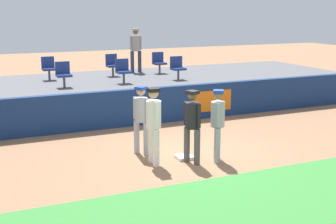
{
  "coord_description": "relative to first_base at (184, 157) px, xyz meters",
  "views": [
    {
      "loc": [
        -4.98,
        -10.01,
        3.7
      ],
      "look_at": [
        -0.16,
        0.85,
        1.0
      ],
      "focal_mm": 48.87,
      "sensor_mm": 36.0,
      "label": 1
    }
  ],
  "objects": [
    {
      "name": "player_coach_visitor",
      "position": [
        -0.84,
        0.8,
        0.99
      ],
      "size": [
        0.46,
        0.46,
        1.78
      ],
      "rotation": [
        0.0,
        0.0,
        -1.03
      ],
      "color": "#9EA3AD",
      "rests_on": "ground_plane"
    },
    {
      "name": "ground_plane",
      "position": [
        0.16,
        0.15,
        -0.04
      ],
      "size": [
        60.0,
        60.0,
        0.0
      ],
      "primitive_type": "plane",
      "color": "#936B4C"
    },
    {
      "name": "player_fielder_home",
      "position": [
        -0.85,
        -0.08,
        1.05
      ],
      "size": [
        0.37,
        0.58,
        1.88
      ],
      "rotation": [
        0.0,
        0.0,
        -1.62
      ],
      "color": "white",
      "rests_on": "ground_plane"
    },
    {
      "name": "player_umpire",
      "position": [
        0.02,
        -0.38,
        1.01
      ],
      "size": [
        0.45,
        0.47,
        1.8
      ],
      "rotation": [
        0.0,
        0.0,
        -1.17
      ],
      "color": "#4C4C51",
      "rests_on": "ground_plane"
    },
    {
      "name": "seat_back_left",
      "position": [
        -2.09,
        6.95,
        1.59
      ],
      "size": [
        0.46,
        0.44,
        0.84
      ],
      "color": "#4C4C51",
      "rests_on": "bleacher_platform"
    },
    {
      "name": "grass_foreground_strip",
      "position": [
        0.16,
        -2.89,
        -0.04
      ],
      "size": [
        18.0,
        2.8,
        0.01
      ],
      "primitive_type": "cube",
      "color": "#388438",
      "rests_on": "ground_plane"
    },
    {
      "name": "seat_front_right",
      "position": [
        2.22,
        5.15,
        1.59
      ],
      "size": [
        0.47,
        0.44,
        0.84
      ],
      "color": "#4C4C51",
      "rests_on": "bleacher_platform"
    },
    {
      "name": "seat_back_right",
      "position": [
        2.24,
        6.95,
        1.59
      ],
      "size": [
        0.48,
        0.44,
        0.84
      ],
      "color": "#4C4C51",
      "rests_on": "bleacher_platform"
    },
    {
      "name": "seat_front_left",
      "position": [
        -1.92,
        5.15,
        1.59
      ],
      "size": [
        0.47,
        0.44,
        0.84
      ],
      "color": "#4C4C51",
      "rests_on": "bleacher_platform"
    },
    {
      "name": "first_base",
      "position": [
        0.0,
        0.0,
        0.0
      ],
      "size": [
        0.4,
        0.4,
        0.08
      ],
      "primitive_type": "cube",
      "color": "white",
      "rests_on": "ground_plane"
    },
    {
      "name": "spectator_hooded",
      "position": [
        1.5,
        7.59,
        2.13
      ],
      "size": [
        0.49,
        0.34,
        1.75
      ],
      "rotation": [
        0.0,
        0.0,
        3.12
      ],
      "color": "#33384C",
      "rests_on": "bleacher_platform"
    },
    {
      "name": "seat_back_center",
      "position": [
        0.3,
        6.94,
        1.59
      ],
      "size": [
        0.44,
        0.44,
        0.84
      ],
      "color": "#4C4C51",
      "rests_on": "bleacher_platform"
    },
    {
      "name": "bleacher_platform",
      "position": [
        0.16,
        6.27,
        0.54
      ],
      "size": [
        18.0,
        4.8,
        1.16
      ],
      "primitive_type": "cube",
      "color": "#59595E",
      "rests_on": "ground_plane"
    },
    {
      "name": "player_runner_visitor",
      "position": [
        0.68,
        -0.46,
        0.99
      ],
      "size": [
        0.46,
        0.46,
        1.78
      ],
      "rotation": [
        0.0,
        0.0,
        -2.06
      ],
      "color": "#9EA3AD",
      "rests_on": "ground_plane"
    },
    {
      "name": "seat_front_center",
      "position": [
        0.14,
        5.15,
        1.59
      ],
      "size": [
        0.47,
        0.44,
        0.84
      ],
      "color": "#4C4C51",
      "rests_on": "bleacher_platform"
    },
    {
      "name": "field_wall",
      "position": [
        0.17,
        3.7,
        0.56
      ],
      "size": [
        18.0,
        0.26,
        1.19
      ],
      "color": "navy",
      "rests_on": "ground_plane"
    }
  ]
}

